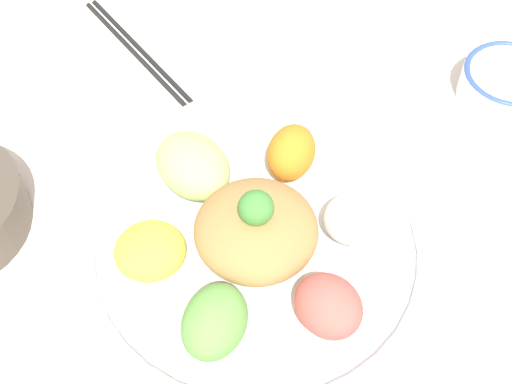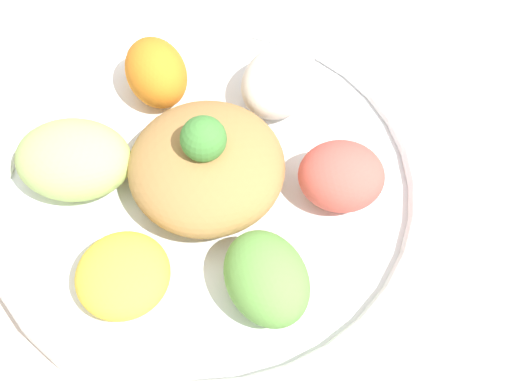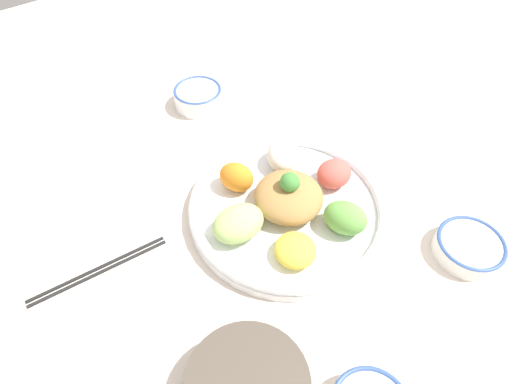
{
  "view_description": "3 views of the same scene",
  "coord_description": "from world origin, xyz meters",
  "px_view_note": "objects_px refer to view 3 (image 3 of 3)",
  "views": [
    {
      "loc": [
        -0.25,
        -0.26,
        0.66
      ],
      "look_at": [
        0.06,
        0.08,
        0.04
      ],
      "focal_mm": 50.0,
      "sensor_mm": 36.0,
      "label": 1
    },
    {
      "loc": [
        -0.29,
        -0.01,
        0.54
      ],
      "look_at": [
        -0.01,
        -0.0,
        0.07
      ],
      "focal_mm": 50.0,
      "sensor_mm": 36.0,
      "label": 2
    },
    {
      "loc": [
        -0.35,
        0.39,
        0.66
      ],
      "look_at": [
        0.07,
        0.08,
        0.05
      ],
      "focal_mm": 30.0,
      "sensor_mm": 36.0,
      "label": 3
    }
  ],
  "objects_px": {
    "salad_platter": "(287,204)",
    "rice_bowl_blue": "(197,97)",
    "serving_spoon_main": "(136,140)",
    "sauce_bowl_dark": "(469,247)",
    "chopsticks_pair_near": "(99,270)"
  },
  "relations": [
    {
      "from": "salad_platter",
      "to": "rice_bowl_blue",
      "type": "height_order",
      "value": "salad_platter"
    },
    {
      "from": "rice_bowl_blue",
      "to": "sauce_bowl_dark",
      "type": "height_order",
      "value": "rice_bowl_blue"
    },
    {
      "from": "rice_bowl_blue",
      "to": "serving_spoon_main",
      "type": "relative_size",
      "value": 0.88
    },
    {
      "from": "chopsticks_pair_near",
      "to": "serving_spoon_main",
      "type": "distance_m",
      "value": 0.33
    },
    {
      "from": "sauce_bowl_dark",
      "to": "serving_spoon_main",
      "type": "distance_m",
      "value": 0.72
    },
    {
      "from": "rice_bowl_blue",
      "to": "chopsticks_pair_near",
      "type": "height_order",
      "value": "rice_bowl_blue"
    },
    {
      "from": "sauce_bowl_dark",
      "to": "chopsticks_pair_near",
      "type": "relative_size",
      "value": 0.48
    },
    {
      "from": "rice_bowl_blue",
      "to": "serving_spoon_main",
      "type": "bearing_deg",
      "value": 98.45
    },
    {
      "from": "sauce_bowl_dark",
      "to": "serving_spoon_main",
      "type": "bearing_deg",
      "value": 29.03
    },
    {
      "from": "chopsticks_pair_near",
      "to": "sauce_bowl_dark",
      "type": "bearing_deg",
      "value": -28.41
    },
    {
      "from": "salad_platter",
      "to": "chopsticks_pair_near",
      "type": "height_order",
      "value": "salad_platter"
    },
    {
      "from": "chopsticks_pair_near",
      "to": "serving_spoon_main",
      "type": "bearing_deg",
      "value": 57.57
    },
    {
      "from": "salad_platter",
      "to": "serving_spoon_main",
      "type": "distance_m",
      "value": 0.39
    },
    {
      "from": "salad_platter",
      "to": "chopsticks_pair_near",
      "type": "distance_m",
      "value": 0.36
    },
    {
      "from": "rice_bowl_blue",
      "to": "sauce_bowl_dark",
      "type": "xyz_separation_m",
      "value": [
        -0.65,
        -0.17,
        -0.01
      ]
    }
  ]
}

